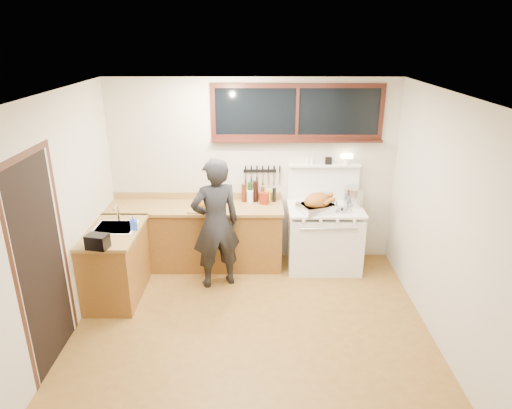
{
  "coord_description": "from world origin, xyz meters",
  "views": [
    {
      "loc": [
        0.07,
        -4.42,
        3.15
      ],
      "look_at": [
        0.05,
        0.85,
        1.15
      ],
      "focal_mm": 32.0,
      "sensor_mm": 36.0,
      "label": 1
    }
  ],
  "objects_px": {
    "vintage_stove": "(324,236)",
    "roast_turkey": "(318,204)",
    "cutting_board": "(207,207)",
    "man": "(216,224)"
  },
  "relations": [
    {
      "from": "cutting_board",
      "to": "roast_turkey",
      "type": "height_order",
      "value": "roast_turkey"
    },
    {
      "from": "cutting_board",
      "to": "man",
      "type": "bearing_deg",
      "value": -69.24
    },
    {
      "from": "vintage_stove",
      "to": "cutting_board",
      "type": "xyz_separation_m",
      "value": [
        -1.61,
        -0.12,
        0.49
      ]
    },
    {
      "from": "vintage_stove",
      "to": "cutting_board",
      "type": "relative_size",
      "value": 3.15
    },
    {
      "from": "man",
      "to": "cutting_board",
      "type": "xyz_separation_m",
      "value": [
        -0.14,
        0.38,
        0.09
      ]
    },
    {
      "from": "man",
      "to": "cutting_board",
      "type": "height_order",
      "value": "man"
    },
    {
      "from": "cutting_board",
      "to": "vintage_stove",
      "type": "bearing_deg",
      "value": 4.45
    },
    {
      "from": "vintage_stove",
      "to": "roast_turkey",
      "type": "relative_size",
      "value": 2.77
    },
    {
      "from": "vintage_stove",
      "to": "roast_turkey",
      "type": "height_order",
      "value": "vintage_stove"
    },
    {
      "from": "man",
      "to": "vintage_stove",
      "type": "bearing_deg",
      "value": 19.02
    }
  ]
}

